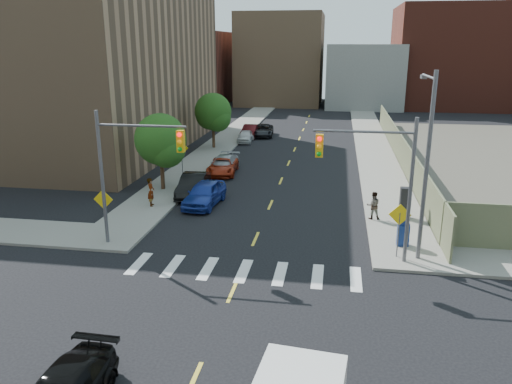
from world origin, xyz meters
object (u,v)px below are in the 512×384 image
(parked_car_grey, at_px, (263,130))
(pedestrian_east, at_px, (373,205))
(mailbox, at_px, (403,233))
(parked_car_blue, at_px, (205,194))
(pedestrian_west, at_px, (151,192))
(parked_car_red, at_px, (223,166))
(payphone, at_px, (404,203))
(parked_car_maroon, at_px, (250,131))
(parked_car_black, at_px, (193,185))
(parked_car_silver, at_px, (224,165))
(parked_car_white, at_px, (245,136))

(parked_car_grey, xyz_separation_m, pedestrian_east, (10.57, -26.95, 0.31))
(parked_car_grey, height_order, mailbox, mailbox)
(parked_car_blue, xyz_separation_m, pedestrian_west, (-3.21, -1.05, 0.27))
(parked_car_blue, distance_m, pedestrian_west, 3.39)
(parked_car_blue, distance_m, parked_car_red, 8.11)
(parked_car_blue, relative_size, parked_car_grey, 0.96)
(mailbox, distance_m, pedestrian_east, 4.09)
(payphone, bearing_deg, parked_car_blue, 173.67)
(parked_car_grey, relative_size, mailbox, 3.35)
(parked_car_maroon, height_order, payphone, payphone)
(parked_car_black, bearing_deg, pedestrian_west, -125.91)
(parked_car_silver, bearing_deg, parked_car_blue, -82.52)
(parked_car_red, distance_m, pedestrian_east, 14.66)
(parked_car_red, relative_size, pedestrian_west, 2.54)
(pedestrian_west, bearing_deg, parked_car_maroon, -21.25)
(parked_car_red, distance_m, parked_car_maroon, 16.39)
(parked_car_red, relative_size, mailbox, 3.23)
(parked_car_white, xyz_separation_m, pedestrian_west, (-1.91, -22.71, 0.42))
(mailbox, bearing_deg, parked_car_black, 152.16)
(parked_car_silver, height_order, payphone, payphone)
(parked_car_white, bearing_deg, parked_car_grey, 70.07)
(parked_car_blue, bearing_deg, parked_car_maroon, 98.00)
(parked_car_white, xyz_separation_m, parked_car_grey, (1.30, 3.94, 0.03))
(parked_car_blue, relative_size, pedestrian_west, 2.54)
(parked_car_maroon, relative_size, pedestrian_east, 2.58)
(payphone, bearing_deg, mailbox, -99.85)
(payphone, xyz_separation_m, pedestrian_west, (-15.61, -0.25, -0.01))
(pedestrian_west, bearing_deg, parked_car_black, -49.69)
(parked_car_white, bearing_deg, parked_car_silver, -89.03)
(parked_car_black, distance_m, mailbox, 14.96)
(parked_car_red, bearing_deg, pedestrian_west, -110.02)
(parked_car_maroon, bearing_deg, parked_car_black, -88.78)
(pedestrian_east, bearing_deg, pedestrian_west, -7.20)
(parked_car_black, bearing_deg, payphone, -14.43)
(parked_car_maroon, distance_m, pedestrian_east, 28.40)
(parked_car_blue, height_order, pedestrian_east, pedestrian_east)
(parked_car_black, relative_size, pedestrian_east, 2.79)
(parked_car_silver, relative_size, pedestrian_east, 2.82)
(parked_car_black, height_order, parked_car_white, parked_car_black)
(parked_car_white, height_order, pedestrian_east, pedestrian_east)
(pedestrian_west, bearing_deg, parked_car_blue, -88.87)
(parked_car_white, distance_m, pedestrian_east, 25.89)
(parked_car_white, height_order, payphone, payphone)
(parked_car_black, relative_size, mailbox, 3.23)
(parked_car_blue, relative_size, parked_car_white, 1.24)
(parked_car_maroon, bearing_deg, pedestrian_east, -64.07)
(parked_car_maroon, bearing_deg, parked_car_grey, 42.64)
(mailbox, bearing_deg, payphone, 83.53)
(parked_car_red, relative_size, parked_car_silver, 0.99)
(parked_car_blue, distance_m, parked_car_silver, 8.58)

